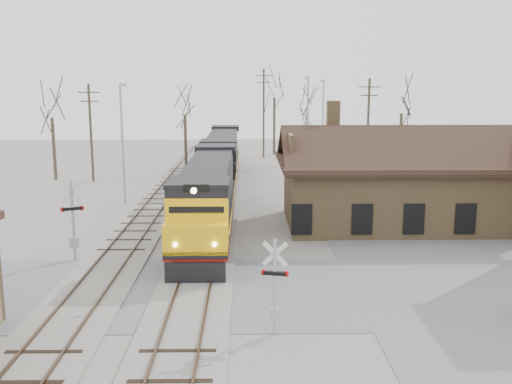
# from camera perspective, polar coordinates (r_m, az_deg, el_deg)

# --- Properties ---
(ground) EXTENTS (140.00, 140.00, 0.00)m
(ground) POSITION_cam_1_polar(r_m,az_deg,el_deg) (25.65, -6.23, -9.79)
(ground) COLOR gray
(ground) RESTS_ON ground
(road) EXTENTS (60.00, 9.00, 0.03)m
(road) POSITION_cam_1_polar(r_m,az_deg,el_deg) (25.64, -6.23, -9.76)
(road) COLOR slate
(road) RESTS_ON ground
(track_main) EXTENTS (3.40, 90.00, 0.24)m
(track_main) POSITION_cam_1_polar(r_m,az_deg,el_deg) (39.99, -4.28, -2.15)
(track_main) COLOR gray
(track_main) RESTS_ON ground
(track_siding) EXTENTS (3.40, 90.00, 0.24)m
(track_siding) POSITION_cam_1_polar(r_m,az_deg,el_deg) (40.50, -10.65, -2.14)
(track_siding) COLOR gray
(track_siding) RESTS_ON ground
(depot) EXTENTS (15.20, 9.31, 7.90)m
(depot) POSITION_cam_1_polar(r_m,az_deg,el_deg) (37.76, 13.88, 0.42)
(depot) COLOR olive
(depot) RESTS_ON ground
(locomotive_lead) EXTENTS (2.98, 19.93, 4.42)m
(locomotive_lead) POSITION_cam_1_polar(r_m,az_deg,el_deg) (34.75, -4.79, -0.32)
(locomotive_lead) COLOR black
(locomotive_lead) RESTS_ON ground
(locomotive_trailing) EXTENTS (2.98, 19.93, 4.19)m
(locomotive_trailing) POSITION_cam_1_polar(r_m,az_deg,el_deg) (54.68, -3.39, 3.75)
(locomotive_trailing) COLOR black
(locomotive_trailing) RESTS_ON ground
(crossbuck_near) EXTENTS (1.01, 0.32, 3.58)m
(crossbuck_near) POSITION_cam_1_polar(r_m,az_deg,el_deg) (20.76, 1.88, -9.73)
(crossbuck_near) COLOR #A5A8AD
(crossbuck_near) RESTS_ON ground
(crossbuck_far) EXTENTS (1.12, 0.55, 4.17)m
(crossbuck_far) POSITION_cam_1_polar(r_m,az_deg,el_deg) (30.71, -17.82, -2.99)
(crossbuck_far) COLOR #A5A8AD
(crossbuck_far) RESTS_ON ground
(streetlight_a) EXTENTS (0.25, 2.04, 9.06)m
(streetlight_a) POSITION_cam_1_polar(r_m,az_deg,el_deg) (44.07, -13.20, 5.39)
(streetlight_a) COLOR #A5A8AD
(streetlight_a) RESTS_ON ground
(streetlight_b) EXTENTS (0.25, 2.04, 9.65)m
(streetlight_b) POSITION_cam_1_polar(r_m,az_deg,el_deg) (48.98, 5.14, 6.49)
(streetlight_b) COLOR #A5A8AD
(streetlight_b) RESTS_ON ground
(streetlight_c) EXTENTS (0.25, 2.04, 9.46)m
(streetlight_c) POSITION_cam_1_polar(r_m,az_deg,el_deg) (62.59, 6.69, 7.29)
(streetlight_c) COLOR #A5A8AD
(streetlight_c) RESTS_ON ground
(utility_pole_a) EXTENTS (2.00, 0.24, 9.02)m
(utility_pole_a) POSITION_cam_1_polar(r_m,az_deg,el_deg) (55.10, -16.19, 5.91)
(utility_pole_a) COLOR #382D23
(utility_pole_a) RESTS_ON ground
(utility_pole_b) EXTENTS (2.00, 0.24, 10.77)m
(utility_pole_b) POSITION_cam_1_polar(r_m,az_deg,el_deg) (70.18, 0.77, 8.01)
(utility_pole_b) COLOR #382D23
(utility_pole_b) RESTS_ON ground
(utility_pole_c) EXTENTS (2.00, 0.24, 9.50)m
(utility_pole_c) POSITION_cam_1_polar(r_m,az_deg,el_deg) (55.69, 11.13, 6.43)
(utility_pole_c) COLOR #382D23
(utility_pole_c) RESTS_ON ground
(tree_a) EXTENTS (3.90, 3.90, 9.56)m
(tree_a) POSITION_cam_1_polar(r_m,az_deg,el_deg) (57.08, -19.79, 7.95)
(tree_a) COLOR #382D23
(tree_a) RESTS_ON ground
(tree_b) EXTENTS (3.87, 3.87, 9.48)m
(tree_b) POSITION_cam_1_polar(r_m,az_deg,el_deg) (60.29, -7.14, 8.55)
(tree_b) COLOR #382D23
(tree_b) RESTS_ON ground
(tree_c) EXTENTS (4.84, 4.84, 11.87)m
(tree_c) POSITION_cam_1_polar(r_m,az_deg,el_deg) (73.37, 1.86, 10.34)
(tree_c) COLOR #382D23
(tree_c) RESTS_ON ground
(tree_d) EXTENTS (3.79, 3.79, 9.28)m
(tree_d) POSITION_cam_1_polar(r_m,az_deg,el_deg) (65.91, 5.16, 8.65)
(tree_d) COLOR #382D23
(tree_d) RESTS_ON ground
(tree_e) EXTENTS (3.98, 3.98, 9.74)m
(tree_e) POSITION_cam_1_polar(r_m,az_deg,el_deg) (61.48, 14.39, 8.52)
(tree_e) COLOR #382D23
(tree_e) RESTS_ON ground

